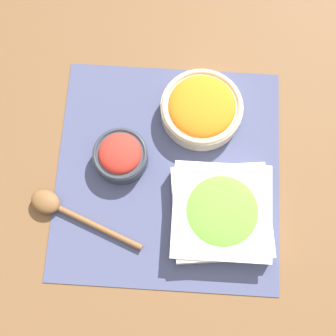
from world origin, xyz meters
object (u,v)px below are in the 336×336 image
tomato_bowl (120,155)px  wooden_spoon (60,209)px  carrot_bowl (202,108)px  lettuce_bowl (221,212)px

tomato_bowl → wooden_spoon: bearing=45.4°
carrot_bowl → wooden_spoon: (0.27, 0.23, -0.02)m
lettuce_bowl → tomato_bowl: 0.23m
wooden_spoon → tomato_bowl: bearing=-134.6°
lettuce_bowl → carrot_bowl: (0.05, -0.22, 0.00)m
tomato_bowl → lettuce_bowl: bearing=153.3°
lettuce_bowl → wooden_spoon: bearing=1.7°
lettuce_bowl → carrot_bowl: carrot_bowl is taller
carrot_bowl → wooden_spoon: size_ratio=0.72×
lettuce_bowl → wooden_spoon: 0.32m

